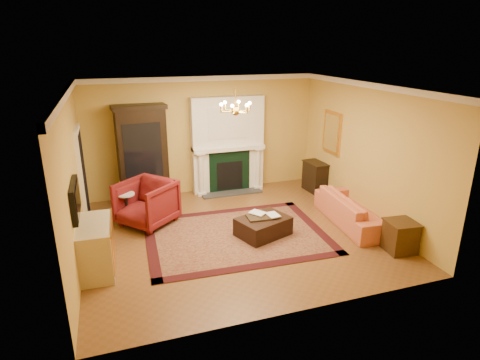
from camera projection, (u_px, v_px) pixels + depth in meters
name	position (u px, v px, depth m)	size (l,w,h in m)	color
floor	(236.00, 233.00, 8.39)	(6.00, 5.50, 0.02)	brown
ceiling	(236.00, 86.00, 7.41)	(6.00, 5.50, 0.02)	silver
wall_back	(203.00, 135.00, 10.38)	(6.00, 0.02, 3.00)	gold
wall_front	(298.00, 220.00, 5.42)	(6.00, 0.02, 3.00)	gold
wall_left	(72.00, 180.00, 7.01)	(0.02, 5.50, 3.00)	gold
wall_right	(366.00, 152.00, 8.80)	(0.02, 5.50, 3.00)	gold
fireplace	(228.00, 147.00, 10.49)	(1.90, 0.70, 2.50)	silver
crown_molding	(222.00, 85.00, 8.30)	(6.00, 5.50, 0.12)	silver
doorway	(83.00, 175.00, 8.70)	(0.08, 1.05, 2.10)	silver
tv_panel	(75.00, 200.00, 6.54)	(0.09, 0.95, 0.58)	black
gilt_mirror	(332.00, 133.00, 9.99)	(0.06, 0.76, 1.05)	gold
chandelier	(236.00, 108.00, 7.54)	(0.63, 0.55, 0.53)	gold
oriental_rug	(236.00, 235.00, 8.28)	(3.65, 2.73, 0.01)	#420E0F
china_cabinet	(143.00, 156.00, 9.78)	(1.15, 0.52, 2.30)	black
wingback_armchair	(146.00, 201.00, 8.65)	(1.05, 0.98, 1.08)	maroon
pedestal_table	(127.00, 206.00, 8.75)	(0.38, 0.38, 0.68)	black
commode	(96.00, 247.00, 6.90)	(0.56, 1.18, 0.88)	#BCB489
coral_sofa	(354.00, 205.00, 8.73)	(2.18, 0.64, 0.85)	#CE6C41
end_table	(400.00, 237.00, 7.58)	(0.50, 0.50, 0.58)	#3E2711
console_table	(315.00, 177.00, 10.68)	(0.39, 0.69, 0.76)	black
leather_ottoman	(263.00, 226.00, 8.23)	(1.01, 0.73, 0.38)	black
ottoman_tray	(259.00, 217.00, 8.17)	(0.48, 0.37, 0.03)	black
book_a	(254.00, 208.00, 8.15)	(0.24, 0.03, 0.32)	gray
book_b	(268.00, 209.00, 8.12)	(0.23, 0.02, 0.31)	gray
topiary_left	(205.00, 139.00, 10.19)	(0.15, 0.15, 0.39)	gray
topiary_right	(247.00, 136.00, 10.52)	(0.16, 0.16, 0.43)	gray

